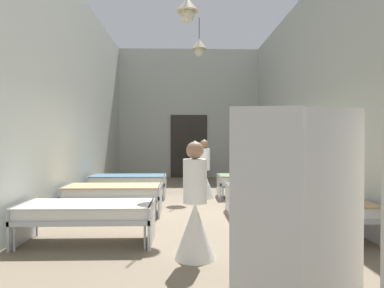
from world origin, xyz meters
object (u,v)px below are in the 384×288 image
bed_right_row_2 (255,180)px  nurse_mid_aisle (195,216)px  bed_left_row_2 (128,180)px  nurse_near_aisle (204,177)px  bed_left_row_0 (87,212)px  bed_left_row_1 (113,192)px  privacy_screen (334,249)px  bed_right_row_1 (275,191)px  bed_right_row_0 (309,211)px  potted_plant (195,160)px

bed_right_row_2 → nurse_mid_aisle: 4.81m
bed_left_row_2 → bed_right_row_2: (3.24, 0.00, 0.00)m
nurse_near_aisle → nurse_mid_aisle: same height
bed_left_row_0 → nurse_mid_aisle: size_ratio=1.28×
bed_left_row_0 → nurse_near_aisle: nurse_near_aisle is taller
bed_left_row_1 → privacy_screen: size_ratio=1.12×
bed_left_row_0 → nurse_mid_aisle: bearing=-24.5°
bed_left_row_0 → bed_right_row_2: 4.99m
bed_right_row_1 → bed_left_row_2: bearing=149.6°
bed_left_row_1 → bed_left_row_2: same height
nurse_near_aisle → nurse_mid_aisle: size_ratio=1.00×
privacy_screen → bed_right_row_1: bearing=70.3°
bed_right_row_0 → nurse_mid_aisle: bearing=-157.7°
nurse_mid_aisle → bed_left_row_1: bearing=143.3°
bed_right_row_2 → privacy_screen: bearing=-98.0°
bed_left_row_2 → nurse_mid_aisle: 4.75m
bed_right_row_1 → privacy_screen: size_ratio=1.12×
bed_left_row_2 → bed_right_row_2: size_ratio=1.00×
potted_plant → privacy_screen: bearing=-87.4°
bed_left_row_0 → potted_plant: potted_plant is taller
bed_right_row_0 → potted_plant: potted_plant is taller
bed_left_row_2 → privacy_screen: privacy_screen is taller
bed_left_row_1 → bed_right_row_0: bearing=-30.4°
potted_plant → nurse_mid_aisle: bearing=-92.1°
bed_right_row_2 → bed_left_row_1: bearing=-149.6°
bed_left_row_0 → bed_right_row_1: (3.24, 1.90, 0.00)m
bed_right_row_2 → nurse_mid_aisle: nurse_mid_aisle is taller
bed_left_row_1 → nurse_near_aisle: 2.65m
bed_right_row_0 → potted_plant: (-1.41, 7.18, 0.30)m
bed_right_row_1 → nurse_near_aisle: size_ratio=1.28×
bed_left_row_2 → privacy_screen: bearing=-71.4°
potted_plant → bed_right_row_0: bearing=-78.9°
bed_left_row_0 → nurse_mid_aisle: 1.69m
bed_left_row_0 → bed_left_row_1: (0.00, 1.90, 0.00)m
bed_left_row_0 → privacy_screen: privacy_screen is taller
bed_right_row_0 → bed_left_row_2: size_ratio=1.00×
bed_right_row_0 → bed_left_row_1: (-3.24, 1.90, 0.00)m
bed_left_row_0 → nurse_mid_aisle: (1.54, -0.70, 0.09)m
bed_left_row_0 → nurse_near_aisle: 4.19m
bed_left_row_1 → potted_plant: (1.83, 5.28, 0.30)m
bed_right_row_2 → potted_plant: potted_plant is taller
bed_left_row_2 → bed_right_row_2: same height
nurse_mid_aisle → privacy_screen: 2.44m
bed_left_row_1 → privacy_screen: 5.43m
bed_left_row_2 → bed_left_row_1: bearing=-90.0°
bed_left_row_0 → bed_right_row_2: (3.24, 3.80, 0.00)m
bed_right_row_2 → potted_plant: 3.68m
bed_right_row_0 → bed_left_row_2: 4.99m
bed_left_row_1 → bed_right_row_1: bearing=0.0°
nurse_mid_aisle → bed_right_row_0: bearing=45.0°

